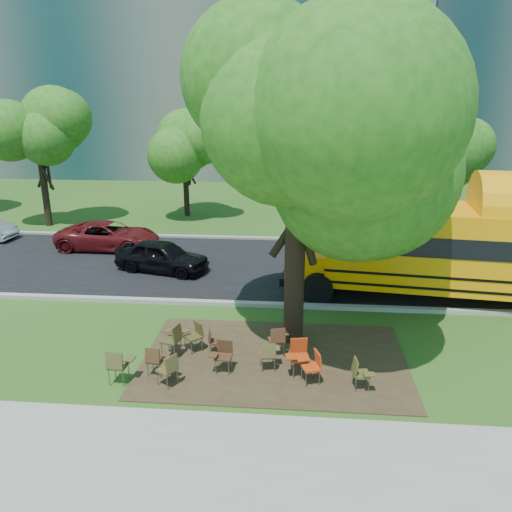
# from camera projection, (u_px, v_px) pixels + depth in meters

# --- Properties ---
(ground) EXTENTS (160.00, 160.00, 0.00)m
(ground) POSITION_uv_depth(u_px,v_px,m) (240.00, 349.00, 13.95)
(ground) COLOR #285119
(ground) RESTS_ON ground
(sidewalk) EXTENTS (60.00, 4.00, 0.04)m
(sidewalk) POSITION_uv_depth(u_px,v_px,m) (208.00, 478.00, 9.20)
(sidewalk) COLOR gray
(sidewalk) RESTS_ON ground
(dirt_patch) EXTENTS (7.00, 4.50, 0.03)m
(dirt_patch) POSITION_uv_depth(u_px,v_px,m) (274.00, 359.00, 13.39)
(dirt_patch) COLOR #382819
(dirt_patch) RESTS_ON ground
(asphalt_road) EXTENTS (80.00, 8.00, 0.04)m
(asphalt_road) POSITION_uv_depth(u_px,v_px,m) (259.00, 267.00, 20.58)
(asphalt_road) COLOR black
(asphalt_road) RESTS_ON ground
(kerb_near) EXTENTS (80.00, 0.25, 0.14)m
(kerb_near) POSITION_uv_depth(u_px,v_px,m) (250.00, 304.00, 16.77)
(kerb_near) COLOR gray
(kerb_near) RESTS_ON ground
(kerb_far) EXTENTS (80.00, 0.25, 0.14)m
(kerb_far) POSITION_uv_depth(u_px,v_px,m) (266.00, 239.00, 24.46)
(kerb_far) COLOR gray
(kerb_far) RESTS_ON ground
(building_main) EXTENTS (38.00, 16.00, 22.00)m
(building_main) POSITION_uv_depth(u_px,v_px,m) (197.00, 47.00, 45.37)
(building_main) COLOR slate
(building_main) RESTS_ON ground
(bg_tree_0) EXTENTS (5.20, 5.20, 7.18)m
(bg_tree_0) POSITION_uv_depth(u_px,v_px,m) (38.00, 140.00, 25.85)
(bg_tree_0) COLOR black
(bg_tree_0) RESTS_ON ground
(bg_tree_2) EXTENTS (4.80, 4.80, 6.62)m
(bg_tree_2) POSITION_uv_depth(u_px,v_px,m) (184.00, 143.00, 28.24)
(bg_tree_2) COLOR black
(bg_tree_2) RESTS_ON ground
(bg_tree_3) EXTENTS (5.60, 5.60, 7.84)m
(bg_tree_3) POSITION_uv_depth(u_px,v_px,m) (429.00, 132.00, 25.03)
(bg_tree_3) COLOR black
(bg_tree_3) RESTS_ON ground
(main_tree) EXTENTS (7.20, 7.20, 9.16)m
(main_tree) POSITION_uv_depth(u_px,v_px,m) (298.00, 145.00, 12.74)
(main_tree) COLOR black
(main_tree) RESTS_ON ground
(school_bus) EXTENTS (13.43, 4.37, 3.23)m
(school_bus) POSITION_uv_depth(u_px,v_px,m) (504.00, 251.00, 16.50)
(school_bus) COLOR #FC9907
(school_bus) RESTS_ON ground
(chair_0) EXTENTS (0.62, 0.54, 0.91)m
(chair_0) POSITION_uv_depth(u_px,v_px,m) (118.00, 363.00, 12.10)
(chair_0) COLOR #4A4320
(chair_0) RESTS_ON ground
(chair_1) EXTENTS (0.59, 0.49, 0.83)m
(chair_1) POSITION_uv_depth(u_px,v_px,m) (156.00, 358.00, 12.45)
(chair_1) COLOR #472D19
(chair_1) RESTS_ON ground
(chair_2) EXTENTS (0.57, 0.72, 0.86)m
(chair_2) POSITION_uv_depth(u_px,v_px,m) (169.00, 367.00, 12.01)
(chair_2) COLOR #4D4321
(chair_2) RESTS_ON ground
(chair_3) EXTENTS (0.58, 0.50, 0.85)m
(chair_3) POSITION_uv_depth(u_px,v_px,m) (223.00, 353.00, 12.67)
(chair_3) COLOR #472A19
(chair_3) RESTS_ON ground
(chair_4) EXTENTS (0.56, 0.57, 0.82)m
(chair_4) POSITION_uv_depth(u_px,v_px,m) (269.00, 353.00, 12.69)
(chair_4) COLOR brown
(chair_4) RESTS_ON ground
(chair_5) EXTENTS (0.64, 0.65, 0.95)m
(chair_5) POSITION_uv_depth(u_px,v_px,m) (298.00, 353.00, 12.53)
(chair_5) COLOR #A63511
(chair_5) RESTS_ON ground
(chair_6) EXTENTS (0.65, 0.59, 0.87)m
(chair_6) POSITION_uv_depth(u_px,v_px,m) (313.00, 364.00, 12.14)
(chair_6) COLOR #B43813
(chair_6) RESTS_ON ground
(chair_7) EXTENTS (0.53, 0.54, 0.81)m
(chair_7) POSITION_uv_depth(u_px,v_px,m) (360.00, 371.00, 11.88)
(chair_7) COLOR #4D4921
(chair_7) RESTS_ON ground
(chair_8) EXTENTS (0.57, 0.73, 0.95)m
(chair_8) POSITION_uv_depth(u_px,v_px,m) (173.00, 337.00, 13.36)
(chair_8) COLOR #443D1D
(chair_8) RESTS_ON ground
(chair_9) EXTENTS (0.74, 0.59, 0.86)m
(chair_9) POSITION_uv_depth(u_px,v_px,m) (194.00, 333.00, 13.70)
(chair_9) COLOR #423F1C
(chair_9) RESTS_ON ground
(chair_10) EXTENTS (0.56, 0.53, 0.79)m
(chair_10) POSITION_uv_depth(u_px,v_px,m) (214.00, 339.00, 13.45)
(chair_10) COLOR #4E2C1B
(chair_10) RESTS_ON ground
(chair_11) EXTENTS (0.59, 0.63, 0.87)m
(chair_11) POSITION_uv_depth(u_px,v_px,m) (278.00, 338.00, 13.43)
(chair_11) COLOR #4E2D1C
(chair_11) RESTS_ON ground
(black_car) EXTENTS (4.04, 2.43, 1.29)m
(black_car) POSITION_uv_depth(u_px,v_px,m) (162.00, 256.00, 19.92)
(black_car) COLOR black
(black_car) RESTS_ON ground
(bg_car_red) EXTENTS (4.66, 2.25, 1.28)m
(bg_car_red) POSITION_uv_depth(u_px,v_px,m) (108.00, 236.00, 22.82)
(bg_car_red) COLOR #500D11
(bg_car_red) RESTS_ON ground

